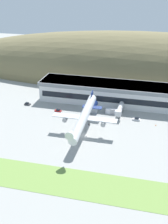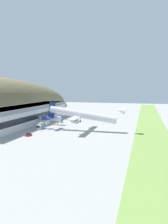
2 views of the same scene
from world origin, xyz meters
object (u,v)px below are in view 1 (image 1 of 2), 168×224
(cargo_airplane, at_px, (84,117))
(service_car_2, at_px, (58,111))
(service_car_1, at_px, (27,104))
(jetway_0, at_px, (120,109))
(service_car_0, at_px, (136,119))
(terminal_building, at_px, (124,93))
(box_truck, at_px, (92,110))
(traffic_cone_1, at_px, (156,125))
(fuel_truck, at_px, (113,111))

(cargo_airplane, xyz_separation_m, service_car_2, (-20.73, 21.32, -8.40))
(service_car_1, bearing_deg, jetway_0, -1.44)
(service_car_0, bearing_deg, service_car_1, 175.93)
(service_car_0, xyz_separation_m, service_car_1, (-65.24, 4.65, 0.01))
(terminal_building, distance_m, cargo_airplane, 44.39)
(box_truck, bearing_deg, traffic_cone_1, -11.29)
(box_truck, bearing_deg, service_car_0, -7.43)
(service_car_0, bearing_deg, cargo_airplane, -138.11)
(cargo_airplane, relative_size, traffic_cone_1, 83.88)
(traffic_cone_1, bearing_deg, fuel_truck, 159.58)
(jetway_0, bearing_deg, service_car_2, -174.81)
(service_car_0, bearing_deg, terminal_building, 115.28)
(terminal_building, bearing_deg, traffic_cone_1, -50.61)
(service_car_2, bearing_deg, service_car_1, 167.71)
(service_car_1, distance_m, traffic_cone_1, 76.15)
(terminal_building, distance_m, jetway_0, 17.91)
(service_car_2, xyz_separation_m, traffic_cone_1, (54.81, -3.92, -0.30))
(cargo_airplane, distance_m, box_truck, 25.62)
(fuel_truck, xyz_separation_m, box_truck, (-11.66, -1.79, 0.14))
(service_car_2, distance_m, traffic_cone_1, 54.95)
(jetway_0, relative_size, service_car_0, 3.65)
(traffic_cone_1, bearing_deg, service_car_0, 159.89)
(service_car_0, xyz_separation_m, traffic_cone_1, (10.43, -3.82, -0.30))
(service_car_1, xyz_separation_m, traffic_cone_1, (75.68, -8.47, -0.31))
(service_car_1, bearing_deg, service_car_0, -4.07)
(fuel_truck, bearing_deg, traffic_cone_1, -20.42)
(service_car_0, relative_size, service_car_2, 1.06)
(fuel_truck, bearing_deg, box_truck, -171.29)
(cargo_airplane, xyz_separation_m, service_car_1, (-41.59, 25.86, -8.39))
(jetway_0, height_order, service_car_2, jetway_0)
(terminal_building, relative_size, cargo_airplane, 2.09)
(terminal_building, distance_m, service_car_2, 40.79)
(terminal_building, height_order, cargo_airplane, cargo_airplane)
(service_car_2, height_order, fuel_truck, fuel_truck)
(cargo_airplane, bearing_deg, terminal_building, 71.91)
(jetway_0, bearing_deg, box_truck, 179.95)
(service_car_1, relative_size, service_car_2, 0.95)
(box_truck, bearing_deg, cargo_airplane, -86.70)
(service_car_1, relative_size, traffic_cone_1, 6.49)
(jetway_0, bearing_deg, service_car_1, 178.56)
(jetway_0, distance_m, service_car_0, 10.80)
(fuel_truck, bearing_deg, cargo_airplane, -111.31)
(service_car_0, height_order, box_truck, box_truck)
(traffic_cone_1, bearing_deg, box_truck, 168.71)
(service_car_0, xyz_separation_m, fuel_truck, (-13.40, 5.05, 0.85))
(terminal_building, xyz_separation_m, cargo_airplane, (-13.77, -42.15, 2.07))
(cargo_airplane, height_order, fuel_truck, cargo_airplane)
(jetway_0, height_order, box_truck, jetway_0)
(jetway_0, relative_size, service_car_2, 3.86)
(terminal_building, bearing_deg, cargo_airplane, -108.09)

